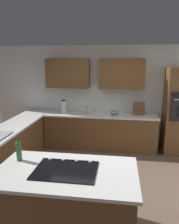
{
  "coord_description": "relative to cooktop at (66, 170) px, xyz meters",
  "views": [
    {
      "loc": [
        -0.37,
        3.59,
        2.2
      ],
      "look_at": [
        0.27,
        -0.98,
        1.12
      ],
      "focal_mm": 34.81,
      "sensor_mm": 36.0,
      "label": 1
    }
  ],
  "objects": [
    {
      "name": "island_base",
      "position": [
        0.0,
        0.01,
        -0.48
      ],
      "size": [
        1.67,
        0.92,
        0.86
      ],
      "primitive_type": "cube",
      "color": "brown",
      "rests_on": "ground"
    },
    {
      "name": "island_top",
      "position": [
        0.0,
        0.01,
        -0.03
      ],
      "size": [
        1.75,
        1.0,
        0.04
      ],
      "primitive_type": "cube",
      "color": "silver",
      "rests_on": "island_base"
    },
    {
      "name": "lower_cabinets_back",
      "position": [
        -0.16,
        -2.95,
        -0.48
      ],
      "size": [
        2.8,
        0.6,
        0.86
      ],
      "primitive_type": "cube",
      "color": "brown",
      "rests_on": "ground"
    },
    {
      "name": "blender",
      "position": [
        0.79,
        -2.93,
        0.14
      ],
      "size": [
        0.15,
        0.15,
        0.34
      ],
      "color": "silver",
      "rests_on": "countertop_back"
    },
    {
      "name": "wall_back",
      "position": [
        -0.18,
        -3.27,
        0.55
      ],
      "size": [
        6.0,
        0.44,
        2.6
      ],
      "color": "silver",
      "rests_on": "ground"
    },
    {
      "name": "countertop_side",
      "position": [
        1.56,
        -1.78,
        -0.03
      ],
      "size": [
        0.64,
        2.94,
        0.04
      ],
      "primitive_type": "cube",
      "color": "silver",
      "rests_on": "lower_cabinets_side"
    },
    {
      "name": "cooktop",
      "position": [
        0.0,
        0.0,
        0.0
      ],
      "size": [
        0.76,
        0.56,
        0.03
      ],
      "color": "black",
      "rests_on": "island_top"
    },
    {
      "name": "mixing_bowl",
      "position": [
        -0.51,
        -2.93,
        0.05
      ],
      "size": [
        0.21,
        0.21,
        0.11
      ],
      "primitive_type": "ellipsoid",
      "color": "#668CB2",
      "rests_on": "countertop_back"
    },
    {
      "name": "ground_plane",
      "position": [
        -0.26,
        -1.23,
        -0.91
      ],
      "size": [
        14.0,
        14.0,
        0.0
      ],
      "primitive_type": "plane",
      "color": "brown"
    },
    {
      "name": "lower_cabinets_side",
      "position": [
        1.56,
        -1.78,
        -0.48
      ],
      "size": [
        0.6,
        2.9,
        0.86
      ],
      "primitive_type": "cube",
      "color": "brown",
      "rests_on": "ground"
    },
    {
      "name": "kettle",
      "position": [
        0.14,
        -2.93,
        0.09
      ],
      "size": [
        0.15,
        0.15,
        0.2
      ],
      "primitive_type": "cylinder",
      "color": "#B7BABF",
      "rests_on": "countertop_back"
    },
    {
      "name": "oil_bottle",
      "position": [
        0.68,
        -0.18,
        0.13
      ],
      "size": [
        0.07,
        0.07,
        0.34
      ],
      "color": "#336B38",
      "rests_on": "island_top"
    },
    {
      "name": "spice_rack",
      "position": [
        -1.11,
        -3.03,
        0.15
      ],
      "size": [
        0.27,
        0.11,
        0.31
      ],
      "color": "brown",
      "rests_on": "countertop_back"
    },
    {
      "name": "countertop_back",
      "position": [
        -0.16,
        -2.95,
        -0.03
      ],
      "size": [
        2.84,
        0.64,
        0.04
      ],
      "primitive_type": "cube",
      "color": "silver",
      "rests_on": "lower_cabinets_back"
    }
  ]
}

